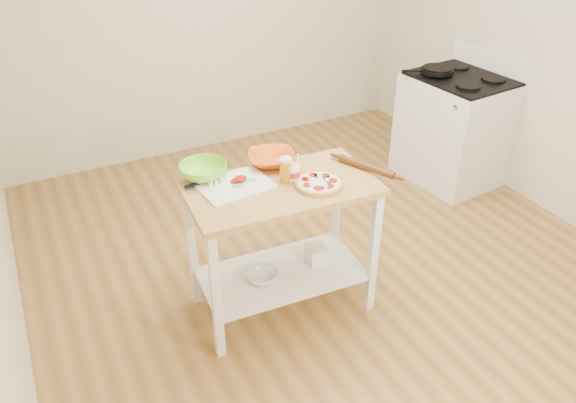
# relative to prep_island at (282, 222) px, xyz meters

# --- Properties ---
(room_shell) EXTENTS (4.04, 4.54, 2.74)m
(room_shell) POSITION_rel_prep_island_xyz_m (0.47, 0.22, 0.71)
(room_shell) COLOR olive
(room_shell) RESTS_ON ground
(prep_island) EXTENTS (1.13, 0.66, 0.90)m
(prep_island) POSITION_rel_prep_island_xyz_m (0.00, 0.00, 0.00)
(prep_island) COLOR tan
(prep_island) RESTS_ON ground
(gas_stove) EXTENTS (0.77, 0.88, 1.11)m
(gas_stove) POSITION_rel_prep_island_xyz_m (2.12, 0.86, -0.17)
(gas_stove) COLOR silver
(gas_stove) RESTS_ON ground
(skillet) EXTENTS (0.42, 0.28, 0.03)m
(skillet) POSITION_rel_prep_island_xyz_m (1.96, 1.01, 0.33)
(skillet) COLOR black
(skillet) RESTS_ON gas_stove
(pizza) EXTENTS (0.28, 0.28, 0.04)m
(pizza) POSITION_rel_prep_island_xyz_m (0.19, -0.10, 0.27)
(pizza) COLOR tan
(pizza) RESTS_ON prep_island
(cutting_board) EXTENTS (0.43, 0.34, 0.04)m
(cutting_board) POSITION_rel_prep_island_xyz_m (-0.25, 0.11, 0.26)
(cutting_board) COLOR white
(cutting_board) RESTS_ON prep_island
(spatula) EXTENTS (0.15, 0.05, 0.01)m
(spatula) POSITION_rel_prep_island_xyz_m (-0.20, 0.10, 0.27)
(spatula) COLOR #3CC2B7
(spatula) RESTS_ON cutting_board
(knife) EXTENTS (0.27, 0.07, 0.01)m
(knife) POSITION_rel_prep_island_xyz_m (-0.42, 0.21, 0.27)
(knife) COLOR silver
(knife) RESTS_ON cutting_board
(orange_bowl) EXTENTS (0.36, 0.36, 0.07)m
(orange_bowl) POSITION_rel_prep_island_xyz_m (0.06, 0.26, 0.29)
(orange_bowl) COLOR #D45812
(orange_bowl) RESTS_ON prep_island
(green_bowl) EXTENTS (0.33, 0.33, 0.09)m
(green_bowl) POSITION_rel_prep_island_xyz_m (-0.37, 0.29, 0.30)
(green_bowl) COLOR #82E833
(green_bowl) RESTS_ON prep_island
(beer_pint) EXTENTS (0.07, 0.07, 0.15)m
(beer_pint) POSITION_rel_prep_island_xyz_m (0.04, 0.03, 0.33)
(beer_pint) COLOR #B77B0F
(beer_pint) RESTS_ON prep_island
(yogurt_tub) EXTENTS (0.08, 0.08, 0.18)m
(yogurt_tub) POSITION_rel_prep_island_xyz_m (0.09, 0.02, 0.31)
(yogurt_tub) COLOR white
(yogurt_tub) RESTS_ON prep_island
(rolling_pin) EXTENTS (0.20, 0.37, 0.04)m
(rolling_pin) POSITION_rel_prep_island_xyz_m (0.53, -0.07, 0.28)
(rolling_pin) COLOR #502C12
(rolling_pin) RESTS_ON prep_island
(shelf_glass_bowl) EXTENTS (0.21, 0.21, 0.06)m
(shelf_glass_bowl) POSITION_rel_prep_island_xyz_m (-0.14, -0.01, -0.35)
(shelf_glass_bowl) COLOR silver
(shelf_glass_bowl) RESTS_ON prep_island
(shelf_bin) EXTENTS (0.13, 0.13, 0.12)m
(shelf_bin) POSITION_rel_prep_island_xyz_m (0.25, -0.00, -0.32)
(shelf_bin) COLOR white
(shelf_bin) RESTS_ON prep_island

